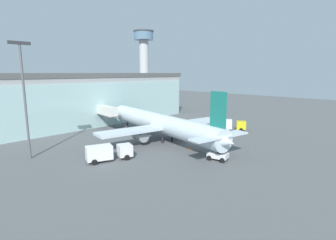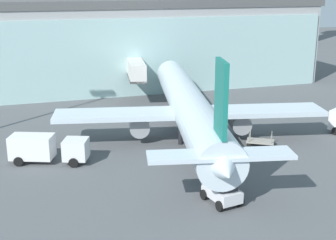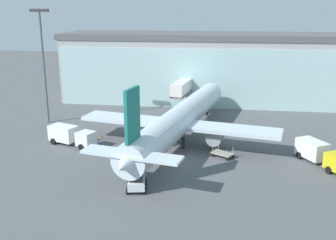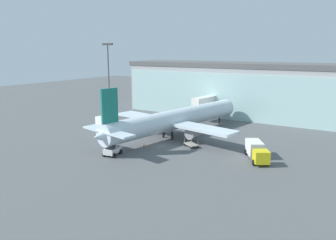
# 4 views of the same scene
# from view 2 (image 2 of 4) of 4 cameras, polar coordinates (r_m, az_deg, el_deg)

# --- Properties ---
(ground) EXTENTS (240.00, 240.00, 0.00)m
(ground) POSITION_cam_2_polar(r_m,az_deg,el_deg) (46.01, 6.01, -4.67)
(ground) COLOR #545659
(terminal_building) EXTENTS (59.12, 17.45, 13.99)m
(terminal_building) POSITION_cam_2_polar(r_m,az_deg,el_deg) (77.61, -3.36, 9.36)
(terminal_building) COLOR #A3A3A3
(terminal_building) RESTS_ON ground
(jet_bridge) EXTENTS (3.56, 11.69, 5.84)m
(jet_bridge) POSITION_cam_2_polar(r_m,az_deg,el_deg) (68.43, -4.04, 6.25)
(jet_bridge) COLOR silver
(jet_bridge) RESTS_ON ground
(airplane) EXTENTS (29.04, 40.10, 11.18)m
(airplane) POSITION_cam_2_polar(r_m,az_deg,el_deg) (50.94, 2.56, 1.65)
(airplane) COLOR silver
(airplane) RESTS_ON ground
(catering_truck) EXTENTS (7.62, 4.40, 2.65)m
(catering_truck) POSITION_cam_2_polar(r_m,az_deg,el_deg) (45.76, -14.62, -3.29)
(catering_truck) COLOR silver
(catering_truck) RESTS_ON ground
(baggage_cart) EXTENTS (3.22, 2.78, 1.50)m
(baggage_cart) POSITION_cam_2_polar(r_m,az_deg,el_deg) (49.95, 11.18, -2.57)
(baggage_cart) COLOR #9E998C
(baggage_cart) RESTS_ON ground
(pushback_tug) EXTENTS (2.76, 3.51, 2.30)m
(pushback_tug) POSITION_cam_2_polar(r_m,az_deg,el_deg) (36.76, 6.69, -8.66)
(pushback_tug) COLOR silver
(pushback_tug) RESTS_ON ground
(safety_cone_nose) EXTENTS (0.36, 0.36, 0.55)m
(safety_cone_nose) POSITION_cam_2_polar(r_m,az_deg,el_deg) (43.48, 4.85, -5.53)
(safety_cone_nose) COLOR orange
(safety_cone_nose) RESTS_ON ground
(safety_cone_wingtip) EXTENTS (0.36, 0.36, 0.55)m
(safety_cone_wingtip) POSITION_cam_2_polar(r_m,az_deg,el_deg) (49.86, -11.13, -2.88)
(safety_cone_wingtip) COLOR orange
(safety_cone_wingtip) RESTS_ON ground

